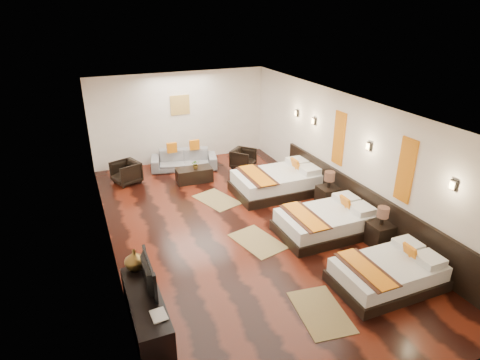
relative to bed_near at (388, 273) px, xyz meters
name	(u,v)px	position (x,y,z in m)	size (l,w,h in m)	color
floor	(239,228)	(-1.69, 2.90, -0.25)	(5.50, 9.50, 0.01)	black
ceiling	(239,106)	(-1.69, 2.90, 2.55)	(5.50, 9.50, 0.01)	white
back_wall	(181,118)	(-1.69, 7.65, 1.15)	(5.50, 0.01, 2.80)	silver
left_wall	(105,192)	(-4.44, 2.90, 1.15)	(0.01, 9.50, 2.80)	silver
right_wall	(346,154)	(1.06, 2.90, 1.15)	(0.01, 9.50, 2.80)	silver
headboard_panel	(361,204)	(1.02, 2.10, 0.20)	(0.08, 6.60, 0.90)	black
bed_near	(388,273)	(0.00, 0.00, 0.00)	(1.92, 1.21, 0.73)	black
bed_mid	(326,222)	(0.00, 1.97, 0.02)	(2.08, 1.31, 0.80)	black
bed_far	(278,182)	(0.00, 4.27, 0.05)	(2.30, 1.45, 0.88)	black
nightstand_a	(380,232)	(0.75, 1.12, 0.06)	(0.45, 0.45, 0.89)	black
nightstand_b	(328,194)	(0.75, 3.04, 0.08)	(0.47, 0.47, 0.94)	black
jute_mat_near	(321,312)	(-1.50, -0.15, -0.25)	(0.75, 1.20, 0.01)	olive
jute_mat_mid	(257,241)	(-1.55, 2.22, -0.25)	(0.75, 1.20, 0.01)	olive
jute_mat_far	(217,200)	(-1.68, 4.44, -0.25)	(0.75, 1.20, 0.01)	olive
tv_console	(146,311)	(-4.19, 0.67, 0.02)	(0.50, 1.80, 0.55)	black
tv	(144,275)	(-4.14, 0.87, 0.56)	(0.91, 0.12, 0.52)	black
book	(151,318)	(-4.19, 0.17, 0.31)	(0.22, 0.29, 0.03)	black
figurine	(135,259)	(-4.19, 1.46, 0.48)	(0.36, 0.36, 0.37)	brown
sofa	(184,160)	(-1.86, 6.88, 0.04)	(1.96, 0.77, 0.57)	gray
armchair_left	(126,173)	(-3.65, 6.45, 0.07)	(0.68, 0.70, 0.63)	black
armchair_right	(243,159)	(-0.16, 6.24, 0.05)	(0.64, 0.66, 0.60)	black
coffee_table	(194,175)	(-1.86, 5.83, -0.05)	(1.00, 0.50, 0.40)	black
table_plant	(196,164)	(-1.81, 5.79, 0.28)	(0.23, 0.20, 0.25)	#2D5B1E
orange_panel_a	(406,170)	(1.04, 1.00, 1.45)	(0.04, 0.40, 1.30)	#D86014
orange_panel_b	(339,138)	(1.04, 3.20, 1.45)	(0.04, 0.40, 1.30)	#D86014
sconce_near	(453,185)	(1.01, -0.10, 1.60)	(0.07, 0.12, 0.18)	black
sconce_mid	(369,146)	(1.01, 2.10, 1.60)	(0.07, 0.12, 0.18)	black
sconce_far	(314,121)	(1.01, 4.30, 1.60)	(0.07, 0.12, 0.18)	black
sconce_lounge	(296,113)	(1.01, 5.20, 1.60)	(0.07, 0.12, 0.18)	black
gold_artwork	(180,105)	(-1.69, 7.63, 1.55)	(0.60, 0.04, 0.60)	#AD873F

